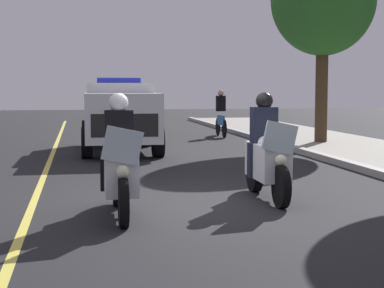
{
  "coord_description": "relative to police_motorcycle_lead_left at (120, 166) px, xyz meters",
  "views": [
    {
      "loc": [
        9.6,
        -1.76,
        1.81
      ],
      "look_at": [
        -0.18,
        0.0,
        0.9
      ],
      "focal_mm": 58.83,
      "sensor_mm": 36.0,
      "label": 1
    }
  ],
  "objects": [
    {
      "name": "police_suv",
      "position": [
        -8.77,
        0.55,
        0.37
      ],
      "size": [
        4.93,
        2.12,
        2.05
      ],
      "color": "silver",
      "rests_on": "ground"
    },
    {
      "name": "lane_stripe_center",
      "position": [
        -0.83,
        -1.28,
        -0.7
      ],
      "size": [
        48.0,
        0.12,
        0.01
      ],
      "primitive_type": "cube",
      "color": "#E0D14C",
      "rests_on": "ground"
    },
    {
      "name": "police_motorcycle_lead_left",
      "position": [
        0.0,
        0.0,
        0.0
      ],
      "size": [
        2.14,
        0.56,
        1.72
      ],
      "color": "black",
      "rests_on": "ground"
    },
    {
      "name": "cyclist_background",
      "position": [
        -13.34,
        4.48,
        0.14
      ],
      "size": [
        1.76,
        0.32,
        1.69
      ],
      "color": "black",
      "rests_on": "ground"
    },
    {
      "name": "police_motorcycle_lead_right",
      "position": [
        -0.87,
        2.4,
        0.0
      ],
      "size": [
        2.14,
        0.56,
        1.72
      ],
      "color": "black",
      "rests_on": "ground"
    },
    {
      "name": "tree_far_back",
      "position": [
        -9.67,
        6.83,
        3.74
      ],
      "size": [
        3.19,
        3.19,
        6.1
      ],
      "color": "#42301E",
      "rests_on": "sidewalk_strip"
    },
    {
      "name": "ground_plane",
      "position": [
        -0.83,
        1.21,
        -0.7
      ],
      "size": [
        80.0,
        80.0,
        0.0
      ],
      "primitive_type": "plane",
      "color": "black"
    }
  ]
}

